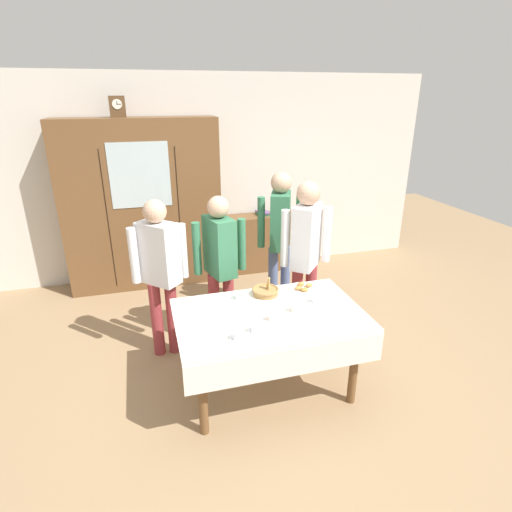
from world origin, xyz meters
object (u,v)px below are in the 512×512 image
Objects in this scene: wall_cabinet at (143,206)px; tea_cup_back_edge at (238,336)px; spoon_mid_left at (240,316)px; bookshelf_low at (263,242)px; person_beside_shelf at (306,248)px; person_behind_table_left at (160,265)px; bread_basket at (266,291)px; dining_table at (271,327)px; mantel_clock at (117,107)px; book_stack at (263,213)px; tea_cup_center at (273,317)px; person_near_right_end at (280,231)px; tea_cup_far_right at (239,296)px; tea_cup_far_left at (316,300)px; tea_cup_mid_right at (256,329)px; person_by_cabinet at (220,258)px; pastry_plate at (304,288)px; tea_cup_near_left at (295,309)px; spoon_near_left at (200,330)px.

wall_cabinet is 2.93m from tea_cup_back_edge.
bookshelf_low is at bearing 69.31° from spoon_mid_left.
person_beside_shelf is at bearing 38.50° from spoon_mid_left.
person_behind_table_left reaches higher than bookshelf_low.
bookshelf_low is 2.40m from bread_basket.
spoon_mid_left is (-0.25, 0.05, 0.12)m from dining_table.
mantel_clock is 2.31m from book_stack.
person_near_right_end is at bearing 68.90° from tea_cup_center.
tea_cup_far_right is at bearing -38.78° from person_behind_table_left.
wall_cabinet is 2.85m from tea_cup_far_left.
person_beside_shelf reaches higher than tea_cup_far_left.
tea_cup_back_edge is (-0.15, -0.06, 0.00)m from tea_cup_mid_right.
person_by_cabinet is at bearing -118.99° from book_stack.
book_stack is 2.30m from pastry_plate.
dining_table is 6.36× the size of bread_basket.
bookshelf_low is at bearing 0.00° from book_stack.
bookshelf_low reaches higher than spoon_mid_left.
mantel_clock is (-1.07, 2.59, 1.64)m from dining_table.
tea_cup_near_left is at bearing -41.46° from tea_cup_far_right.
dining_table is at bearing 84.25° from tea_cup_center.
bread_basket is (0.24, 0.02, 0.01)m from tea_cup_far_right.
pastry_plate is (1.50, -2.23, -1.51)m from mantel_clock.
dining_table is 11.74× the size of tea_cup_far_right.
tea_cup_back_edge is at bearing -75.55° from mantel_clock.
spoon_near_left is (0.48, -2.66, -1.52)m from mantel_clock.
pastry_plate is at bearing 58.65° from tea_cup_near_left.
person_behind_table_left is (-0.81, 0.85, 0.30)m from dining_table.
person_beside_shelf is (0.06, -0.59, 0.01)m from person_near_right_end.
tea_cup_mid_right is 0.45m from tea_cup_near_left.
bread_basket is 0.14× the size of person_near_right_end.
mantel_clock is 3.31m from tea_cup_back_edge.
book_stack is at bearing 73.79° from bread_basket.
dining_table is 2.77m from wall_cabinet.
tea_cup_far_right is 1.00× the size of tea_cup_far_left.
tea_cup_mid_right is 0.43m from spoon_near_left.
person_by_cabinet is (0.84, -1.69, -1.35)m from mantel_clock.
person_near_right_end reaches higher than book_stack.
book_stack is at bearing 61.01° from person_by_cabinet.
spoon_near_left is at bearing -110.08° from person_by_cabinet.
dining_table is 1.53× the size of bookshelf_low.
tea_cup_center and tea_cup_far_right have the same top height.
spoon_mid_left is 0.07× the size of person_near_right_end.
book_stack reaches higher than dining_table.
pastry_plate is 1.11m from spoon_near_left.
bookshelf_low is at bearing 78.90° from tea_cup_near_left.
tea_cup_near_left is 1.36m from person_near_right_end.
book_stack is 1.87× the size of spoon_mid_left.
mantel_clock reaches higher than tea_cup_back_edge.
spoon_near_left is (0.31, -2.66, -0.32)m from wall_cabinet.
bread_basket is (-0.14, 0.36, 0.01)m from tea_cup_near_left.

